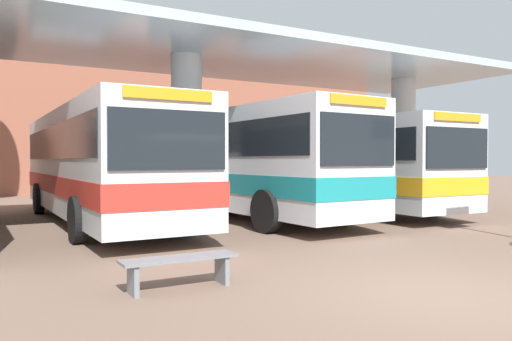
# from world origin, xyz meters

# --- Properties ---
(ground_plane) EXTENTS (100.00, 100.00, 0.00)m
(ground_plane) POSITION_xyz_m (0.00, 0.00, 0.00)
(ground_plane) COLOR #755B4C
(townhouse_backdrop) EXTENTS (40.00, 0.58, 9.49)m
(townhouse_backdrop) POSITION_xyz_m (0.00, 23.82, 5.53)
(townhouse_backdrop) COLOR brown
(townhouse_backdrop) RESTS_ON ground_plane
(station_canopy) EXTENTS (22.83, 6.76, 5.18)m
(station_canopy) POSITION_xyz_m (0.00, 9.26, 4.42)
(station_canopy) COLOR silver
(station_canopy) RESTS_ON ground_plane
(transit_bus_center_bay) EXTENTS (2.88, 12.07, 3.23)m
(transit_bus_center_bay) POSITION_xyz_m (-2.30, 10.48, 1.81)
(transit_bus_center_bay) COLOR silver
(transit_bus_center_bay) RESTS_ON ground_plane
(transit_bus_right_bay) EXTENTS (3.04, 10.56, 3.34)m
(transit_bus_right_bay) POSITION_xyz_m (1.94, 9.32, 1.87)
(transit_bus_right_bay) COLOR silver
(transit_bus_right_bay) RESTS_ON ground_plane
(transit_bus_far_right_bay) EXTENTS (3.02, 10.97, 3.14)m
(transit_bus_far_right_bay) POSITION_xyz_m (6.06, 9.86, 1.76)
(transit_bus_far_right_bay) COLOR silver
(transit_bus_far_right_bay) RESTS_ON ground_plane
(waiting_bench_near_pillar) EXTENTS (1.67, 0.44, 0.46)m
(waiting_bench_near_pillar) POSITION_xyz_m (-3.01, 2.01, 0.34)
(waiting_bench_near_pillar) COLOR slate
(waiting_bench_near_pillar) RESTS_ON ground_plane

